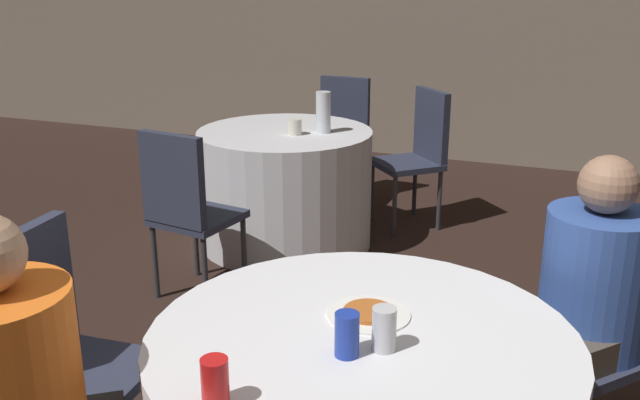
# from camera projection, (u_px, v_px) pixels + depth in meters

# --- Properties ---
(wall_back) EXTENTS (16.00, 0.06, 2.80)m
(wall_back) POSITION_uv_depth(u_px,v_px,m) (559.00, 6.00, 5.93)
(wall_back) COLOR gray
(wall_back) RESTS_ON ground_plane
(table_far) EXTENTS (1.10, 1.10, 0.74)m
(table_far) POSITION_uv_depth(u_px,v_px,m) (286.00, 188.00, 4.54)
(table_far) COLOR silver
(table_far) RESTS_ON ground_plane
(chair_near_northeast) EXTENTS (0.56, 0.56, 0.93)m
(chair_near_northeast) POSITION_uv_depth(u_px,v_px,m) (609.00, 314.00, 2.51)
(chair_near_northeast) COLOR #2D3347
(chair_near_northeast) RESTS_ON ground_plane
(chair_near_west) EXTENTS (0.43, 0.43, 0.93)m
(chair_near_west) POSITION_uv_depth(u_px,v_px,m) (58.00, 340.00, 2.33)
(chair_near_west) COLOR #2D3347
(chair_near_west) RESTS_ON ground_plane
(chair_far_north) EXTENTS (0.41, 0.42, 0.93)m
(chair_far_north) POSITION_uv_depth(u_px,v_px,m) (341.00, 129.00, 5.33)
(chair_far_north) COLOR #2D3347
(chair_far_north) RESTS_ON ground_plane
(chair_far_northeast) EXTENTS (0.57, 0.57, 0.93)m
(chair_far_northeast) POSITION_uv_depth(u_px,v_px,m) (419.00, 146.00, 4.82)
(chair_far_northeast) COLOR #2D3347
(chair_far_northeast) RESTS_ON ground_plane
(chair_far_south) EXTENTS (0.46, 0.46, 0.93)m
(chair_far_south) POSITION_uv_depth(u_px,v_px,m) (185.00, 202.00, 3.69)
(chair_far_south) COLOR #2D3347
(chair_far_south) RESTS_ON ground_plane
(person_blue_shirt) EXTENTS (0.49, 0.50, 1.14)m
(person_blue_shirt) POSITION_uv_depth(u_px,v_px,m) (578.00, 315.00, 2.42)
(person_blue_shirt) COLOR #4C4238
(person_blue_shirt) RESTS_ON ground_plane
(pizza_plate_near) EXTENTS (0.25, 0.25, 0.02)m
(pizza_plate_near) POSITION_uv_depth(u_px,v_px,m) (369.00, 313.00, 2.10)
(pizza_plate_near) COLOR white
(pizza_plate_near) RESTS_ON table_near
(soda_can_silver) EXTENTS (0.07, 0.07, 0.12)m
(soda_can_silver) POSITION_uv_depth(u_px,v_px,m) (384.00, 329.00, 1.89)
(soda_can_silver) COLOR silver
(soda_can_silver) RESTS_ON table_near
(soda_can_red) EXTENTS (0.07, 0.07, 0.12)m
(soda_can_red) POSITION_uv_depth(u_px,v_px,m) (215.00, 382.00, 1.65)
(soda_can_red) COLOR red
(soda_can_red) RESTS_ON table_near
(soda_can_blue) EXTENTS (0.07, 0.07, 0.12)m
(soda_can_blue) POSITION_uv_depth(u_px,v_px,m) (347.00, 335.00, 1.87)
(soda_can_blue) COLOR #1E38A5
(soda_can_blue) RESTS_ON table_near
(bottle_far) EXTENTS (0.09, 0.09, 0.25)m
(bottle_far) POSITION_uv_depth(u_px,v_px,m) (323.00, 112.00, 4.34)
(bottle_far) COLOR silver
(bottle_far) RESTS_ON table_far
(cup_far) EXTENTS (0.08, 0.08, 0.10)m
(cup_far) POSITION_uv_depth(u_px,v_px,m) (295.00, 127.00, 4.31)
(cup_far) COLOR silver
(cup_far) RESTS_ON table_far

